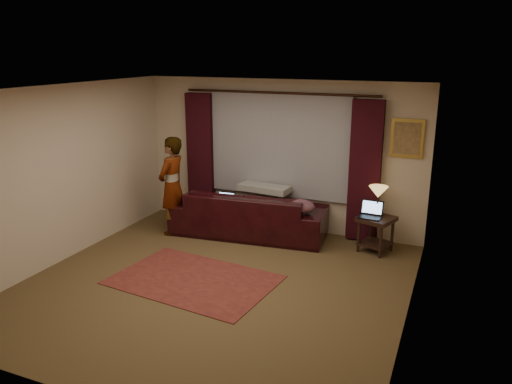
% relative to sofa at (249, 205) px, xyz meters
% --- Properties ---
extents(floor, '(5.00, 5.00, 0.01)m').
position_rel_sofa_xyz_m(floor, '(0.34, -1.95, -0.53)').
color(floor, brown).
rests_on(floor, ground).
extents(ceiling, '(5.00, 5.00, 0.02)m').
position_rel_sofa_xyz_m(ceiling, '(0.34, -1.95, 2.07)').
color(ceiling, silver).
rests_on(ceiling, ground).
extents(wall_back, '(5.00, 0.02, 2.60)m').
position_rel_sofa_xyz_m(wall_back, '(0.34, 0.55, 0.77)').
color(wall_back, beige).
rests_on(wall_back, ground).
extents(wall_front, '(5.00, 0.02, 2.60)m').
position_rel_sofa_xyz_m(wall_front, '(0.34, -4.45, 0.77)').
color(wall_front, beige).
rests_on(wall_front, ground).
extents(wall_left, '(0.02, 5.00, 2.60)m').
position_rel_sofa_xyz_m(wall_left, '(-2.16, -1.95, 0.77)').
color(wall_left, beige).
rests_on(wall_left, ground).
extents(wall_right, '(0.02, 5.00, 2.60)m').
position_rel_sofa_xyz_m(wall_right, '(2.84, -1.95, 0.77)').
color(wall_right, beige).
rests_on(wall_right, ground).
extents(sheer_curtain, '(2.50, 0.05, 1.80)m').
position_rel_sofa_xyz_m(sheer_curtain, '(0.34, 0.49, 0.97)').
color(sheer_curtain, '#939299').
rests_on(sheer_curtain, wall_back).
extents(drape_left, '(0.50, 0.14, 2.30)m').
position_rel_sofa_xyz_m(drape_left, '(-1.16, 0.44, 0.65)').
color(drape_left, black).
rests_on(drape_left, floor).
extents(drape_right, '(0.50, 0.14, 2.30)m').
position_rel_sofa_xyz_m(drape_right, '(1.84, 0.44, 0.65)').
color(drape_right, black).
rests_on(drape_right, floor).
extents(curtain_rod, '(0.04, 0.04, 3.40)m').
position_rel_sofa_xyz_m(curtain_rod, '(0.34, 0.44, 1.85)').
color(curtain_rod, black).
rests_on(curtain_rod, wall_back).
extents(picture_frame, '(0.50, 0.04, 0.60)m').
position_rel_sofa_xyz_m(picture_frame, '(2.44, 0.52, 1.22)').
color(picture_frame, gold).
rests_on(picture_frame, wall_back).
extents(sofa, '(2.72, 1.39, 1.06)m').
position_rel_sofa_xyz_m(sofa, '(0.00, 0.00, 0.00)').
color(sofa, black).
rests_on(sofa, floor).
extents(throw_blanket, '(0.92, 0.44, 0.10)m').
position_rel_sofa_xyz_m(throw_blanket, '(0.18, 0.24, 0.53)').
color(throw_blanket, '#989691').
rests_on(throw_blanket, sofa).
extents(clothing_pile, '(0.59, 0.50, 0.22)m').
position_rel_sofa_xyz_m(clothing_pile, '(0.92, -0.11, 0.11)').
color(clothing_pile, brown).
rests_on(clothing_pile, sofa).
extents(laptop_sofa, '(0.33, 0.36, 0.23)m').
position_rel_sofa_xyz_m(laptop_sofa, '(-0.34, -0.28, 0.11)').
color(laptop_sofa, black).
rests_on(laptop_sofa, sofa).
extents(area_rug, '(2.32, 1.68, 0.01)m').
position_rel_sofa_xyz_m(area_rug, '(0.01, -1.95, -0.52)').
color(area_rug, maroon).
rests_on(area_rug, floor).
extents(end_table, '(0.62, 0.62, 0.57)m').
position_rel_sofa_xyz_m(end_table, '(2.14, 0.06, -0.24)').
color(end_table, black).
rests_on(end_table, floor).
extents(tiffany_lamp, '(0.40, 0.40, 0.48)m').
position_rel_sofa_xyz_m(tiffany_lamp, '(2.12, 0.13, 0.28)').
color(tiffany_lamp, '#A09346').
rests_on(tiffany_lamp, end_table).
extents(laptop_table, '(0.37, 0.40, 0.25)m').
position_rel_sofa_xyz_m(laptop_table, '(2.04, -0.01, 0.17)').
color(laptop_table, black).
rests_on(laptop_table, end_table).
extents(person, '(0.51, 0.51, 1.69)m').
position_rel_sofa_xyz_m(person, '(-1.23, -0.45, 0.31)').
color(person, '#989691').
rests_on(person, floor).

